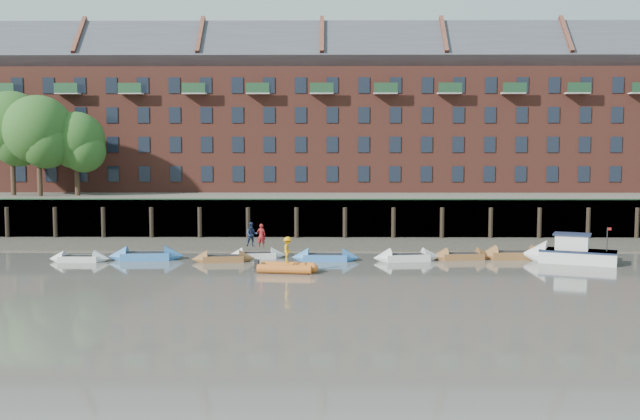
{
  "coord_description": "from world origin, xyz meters",
  "views": [
    {
      "loc": [
        0.54,
        -39.58,
        7.51
      ],
      "look_at": [
        0.03,
        12.0,
        3.2
      ],
      "focal_mm": 42.0,
      "sensor_mm": 36.0,
      "label": 1
    }
  ],
  "objects_px": {
    "person_rower_a": "(261,235)",
    "rowboat_3": "(257,255)",
    "rowboat_2": "(223,259)",
    "motor_launch": "(562,253)",
    "rowboat_0": "(79,259)",
    "rowboat_4": "(325,257)",
    "rowboat_5": "(407,257)",
    "person_rib_crew": "(288,250)",
    "rib_tender": "(289,268)",
    "rowboat_6": "(462,256)",
    "rowboat_7": "(514,255)",
    "rowboat_1": "(146,256)",
    "person_rower_b": "(252,234)"
  },
  "relations": [
    {
      "from": "rowboat_4",
      "to": "person_rib_crew",
      "type": "distance_m",
      "value": 5.27
    },
    {
      "from": "rowboat_2",
      "to": "motor_launch",
      "type": "xyz_separation_m",
      "value": [
        22.28,
        -0.01,
        0.42
      ]
    },
    {
      "from": "rowboat_0",
      "to": "rowboat_5",
      "type": "relative_size",
      "value": 0.85
    },
    {
      "from": "person_rower_a",
      "to": "rowboat_5",
      "type": "bearing_deg",
      "value": 177.47
    },
    {
      "from": "rowboat_3",
      "to": "person_rib_crew",
      "type": "relative_size",
      "value": 2.58
    },
    {
      "from": "rowboat_1",
      "to": "person_rower_b",
      "type": "bearing_deg",
      "value": 3.44
    },
    {
      "from": "rowboat_6",
      "to": "rowboat_7",
      "type": "bearing_deg",
      "value": -0.61
    },
    {
      "from": "rowboat_5",
      "to": "rib_tender",
      "type": "distance_m",
      "value": 8.9
    },
    {
      "from": "rowboat_7",
      "to": "person_rib_crew",
      "type": "xyz_separation_m",
      "value": [
        -15.02,
        -5.65,
        1.12
      ]
    },
    {
      "from": "rowboat_4",
      "to": "rowboat_5",
      "type": "xyz_separation_m",
      "value": [
        5.41,
        0.04,
        0.0
      ]
    },
    {
      "from": "motor_launch",
      "to": "rowboat_4",
      "type": "bearing_deg",
      "value": 20.55
    },
    {
      "from": "rowboat_3",
      "to": "motor_launch",
      "type": "distance_m",
      "value": 20.29
    },
    {
      "from": "rib_tender",
      "to": "person_rib_crew",
      "type": "distance_m",
      "value": 1.1
    },
    {
      "from": "rowboat_5",
      "to": "rowboat_7",
      "type": "relative_size",
      "value": 0.93
    },
    {
      "from": "rowboat_7",
      "to": "rib_tender",
      "type": "relative_size",
      "value": 1.36
    },
    {
      "from": "rowboat_2",
      "to": "rowboat_3",
      "type": "distance_m",
      "value": 2.59
    },
    {
      "from": "rowboat_2",
      "to": "rowboat_5",
      "type": "bearing_deg",
      "value": -5.18
    },
    {
      "from": "person_rower_b",
      "to": "person_rower_a",
      "type": "bearing_deg",
      "value": -31.05
    },
    {
      "from": "rowboat_0",
      "to": "rowboat_7",
      "type": "relative_size",
      "value": 0.79
    },
    {
      "from": "rowboat_4",
      "to": "person_rib_crew",
      "type": "height_order",
      "value": "person_rib_crew"
    },
    {
      "from": "rowboat_4",
      "to": "rowboat_5",
      "type": "distance_m",
      "value": 5.41
    },
    {
      "from": "rowboat_5",
      "to": "motor_launch",
      "type": "bearing_deg",
      "value": -11.85
    },
    {
      "from": "rowboat_7",
      "to": "rib_tender",
      "type": "height_order",
      "value": "rowboat_7"
    },
    {
      "from": "rowboat_2",
      "to": "rib_tender",
      "type": "height_order",
      "value": "rowboat_2"
    },
    {
      "from": "rowboat_4",
      "to": "person_rower_b",
      "type": "bearing_deg",
      "value": 166.64
    },
    {
      "from": "rowboat_1",
      "to": "rowboat_5",
      "type": "height_order",
      "value": "rowboat_1"
    },
    {
      "from": "rib_tender",
      "to": "motor_launch",
      "type": "height_order",
      "value": "motor_launch"
    },
    {
      "from": "rowboat_0",
      "to": "rib_tender",
      "type": "distance_m",
      "value": 14.6
    },
    {
      "from": "rowboat_0",
      "to": "person_rower_a",
      "type": "distance_m",
      "value": 12.08
    },
    {
      "from": "motor_launch",
      "to": "rowboat_0",
      "type": "bearing_deg",
      "value": 22.51
    },
    {
      "from": "person_rib_crew",
      "to": "rowboat_0",
      "type": "bearing_deg",
      "value": 78.43
    },
    {
      "from": "person_rower_a",
      "to": "rowboat_3",
      "type": "bearing_deg",
      "value": -1.41
    },
    {
      "from": "rowboat_6",
      "to": "person_rower_b",
      "type": "height_order",
      "value": "person_rower_b"
    },
    {
      "from": "rowboat_1",
      "to": "person_rib_crew",
      "type": "xyz_separation_m",
      "value": [
        9.78,
        -4.96,
        1.12
      ]
    },
    {
      "from": "rowboat_4",
      "to": "rowboat_1",
      "type": "bearing_deg",
      "value": -179.96
    },
    {
      "from": "rowboat_0",
      "to": "rowboat_6",
      "type": "distance_m",
      "value": 25.49
    },
    {
      "from": "rowboat_1",
      "to": "rowboat_5",
      "type": "bearing_deg",
      "value": -5.77
    },
    {
      "from": "person_rower_a",
      "to": "motor_launch",
      "type": "bearing_deg",
      "value": 178.87
    },
    {
      "from": "rowboat_3",
      "to": "rowboat_4",
      "type": "xyz_separation_m",
      "value": [
        4.67,
        -1.07,
        0.03
      ]
    },
    {
      "from": "rowboat_2",
      "to": "rib_tender",
      "type": "distance_m",
      "value": 6.09
    },
    {
      "from": "rowboat_0",
      "to": "person_rower_b",
      "type": "distance_m",
      "value": 11.46
    },
    {
      "from": "rowboat_1",
      "to": "rowboat_2",
      "type": "relative_size",
      "value": 1.2
    },
    {
      "from": "rib_tender",
      "to": "rowboat_5",
      "type": "bearing_deg",
      "value": 39.52
    },
    {
      "from": "rowboat_6",
      "to": "rowboat_7",
      "type": "height_order",
      "value": "rowboat_7"
    },
    {
      "from": "rowboat_0",
      "to": "rowboat_4",
      "type": "distance_m",
      "value": 16.25
    },
    {
      "from": "rowboat_2",
      "to": "motor_launch",
      "type": "bearing_deg",
      "value": -7.74
    },
    {
      "from": "motor_launch",
      "to": "person_rib_crew",
      "type": "relative_size",
      "value": 3.96
    },
    {
      "from": "rowboat_4",
      "to": "rowboat_5",
      "type": "bearing_deg",
      "value": 2.06
    },
    {
      "from": "rowboat_3",
      "to": "person_rower_a",
      "type": "height_order",
      "value": "person_rower_a"
    },
    {
      "from": "rowboat_2",
      "to": "rowboat_6",
      "type": "bearing_deg",
      "value": -3.52
    }
  ]
}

